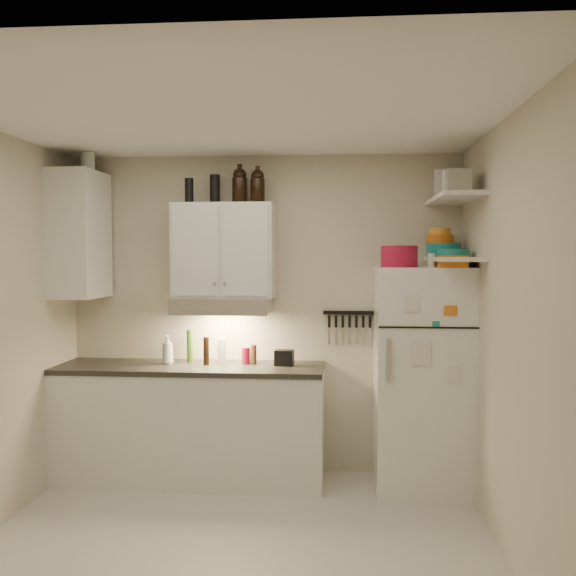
{
  "coord_description": "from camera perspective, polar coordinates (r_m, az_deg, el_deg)",
  "views": [
    {
      "loc": [
        0.64,
        -3.74,
        1.79
      ],
      "look_at": [
        0.25,
        0.9,
        1.55
      ],
      "focal_mm": 40.0,
      "sensor_mm": 36.0,
      "label": 1
    }
  ],
  "objects": [
    {
      "name": "oil_bottle",
      "position": [
        5.27,
        -8.72,
        -5.14
      ],
      "size": [
        0.05,
        0.05,
        0.26
      ],
      "primitive_type": "cylinder",
      "rotation": [
        0.0,
        0.0,
        -0.08
      ],
      "color": "#355A16",
      "rests_on": "countertop"
    },
    {
      "name": "caddy",
      "position": [
        5.07,
        -0.34,
        -6.22
      ],
      "size": [
        0.15,
        0.12,
        0.12
      ],
      "primitive_type": "cube",
      "rotation": [
        0.0,
        0.0,
        -0.1
      ],
      "color": "black",
      "rests_on": "countertop"
    },
    {
      "name": "ceiling",
      "position": [
        3.88,
        -4.97,
        15.15
      ],
      "size": [
        3.2,
        3.0,
        0.02
      ],
      "primitive_type": "cube",
      "color": "white",
      "rests_on": "ground"
    },
    {
      "name": "side_cabinet",
      "position": [
        5.36,
        -18.05,
        4.52
      ],
      "size": [
        0.33,
        0.55,
        1.0
      ],
      "primitive_type": "cube",
      "color": "white",
      "rests_on": "left_wall"
    },
    {
      "name": "red_jar",
      "position": [
        5.15,
        -3.77,
        -6.03
      ],
      "size": [
        0.09,
        0.09,
        0.13
      ],
      "primitive_type": "cylinder",
      "rotation": [
        0.0,
        0.0,
        0.39
      ],
      "color": "maroon",
      "rests_on": "countertop"
    },
    {
      "name": "thermos_b",
      "position": [
        5.19,
        -8.78,
        8.54
      ],
      "size": [
        0.09,
        0.09,
        0.2
      ],
      "primitive_type": "cylinder",
      "rotation": [
        0.0,
        0.0,
        0.38
      ],
      "color": "black",
      "rests_on": "upper_cabinet"
    },
    {
      "name": "range_hood",
      "position": [
        5.11,
        -5.81,
        -1.55
      ],
      "size": [
        0.76,
        0.46,
        0.12
      ],
      "primitive_type": "cube",
      "color": "silver",
      "rests_on": "back_wall"
    },
    {
      "name": "bowl_yellow",
      "position": [
        5.08,
        13.35,
        4.9
      ],
      "size": [
        0.16,
        0.16,
        0.05
      ],
      "primitive_type": "cylinder",
      "color": "orange",
      "rests_on": "bowl_orange"
    },
    {
      "name": "soap_bottle",
      "position": [
        5.22,
        -10.65,
        -5.26
      ],
      "size": [
        0.11,
        0.11,
        0.26
      ],
      "primitive_type": "imported",
      "rotation": [
        0.0,
        0.0,
        -0.14
      ],
      "color": "white",
      "rests_on": "countertop"
    },
    {
      "name": "pepper_mill",
      "position": [
        5.14,
        -3.09,
        -5.91
      ],
      "size": [
        0.06,
        0.06,
        0.16
      ],
      "primitive_type": "cylinder",
      "rotation": [
        0.0,
        0.0,
        -0.29
      ],
      "color": "brown",
      "rests_on": "countertop"
    },
    {
      "name": "bowl_orange",
      "position": [
        5.08,
        13.34,
        4.25
      ],
      "size": [
        0.21,
        0.21,
        0.06
      ],
      "primitive_type": "cylinder",
      "color": "#CB5F13",
      "rests_on": "bowl_teal"
    },
    {
      "name": "back_wall",
      "position": [
        5.31,
        -2.14,
        -2.34
      ],
      "size": [
        3.2,
        0.02,
        2.6
      ],
      "primitive_type": "cube",
      "color": "beige",
      "rests_on": "ground"
    },
    {
      "name": "countertop",
      "position": [
        5.15,
        -8.68,
        -7.02
      ],
      "size": [
        2.1,
        0.62,
        0.04
      ],
      "primitive_type": "cube",
      "color": "#2D2A26",
      "rests_on": "base_cabinet"
    },
    {
      "name": "spice_jar",
      "position": [
        4.83,
        12.61,
        2.42
      ],
      "size": [
        0.07,
        0.07,
        0.1
      ],
      "primitive_type": "cylinder",
      "rotation": [
        0.0,
        0.0,
        -0.11
      ],
      "color": "silver",
      "rests_on": "fridge"
    },
    {
      "name": "clear_bottle",
      "position": [
        5.19,
        -5.91,
        -5.59
      ],
      "size": [
        0.08,
        0.08,
        0.2
      ],
      "primitive_type": "cylinder",
      "rotation": [
        0.0,
        0.0,
        0.18
      ],
      "color": "silver",
      "rests_on": "countertop"
    },
    {
      "name": "base_cabinet",
      "position": [
        5.25,
        -8.64,
        -11.97
      ],
      "size": [
        2.1,
        0.6,
        0.88
      ],
      "primitive_type": "cube",
      "color": "white",
      "rests_on": "floor"
    },
    {
      "name": "thermos_a",
      "position": [
        5.26,
        -6.52,
        8.69
      ],
      "size": [
        0.1,
        0.1,
        0.24
      ],
      "primitive_type": "cylinder",
      "rotation": [
        0.0,
        0.0,
        0.21
      ],
      "color": "black",
      "rests_on": "upper_cabinet"
    },
    {
      "name": "right_wall",
      "position": [
        3.89,
        19.27,
        -4.45
      ],
      "size": [
        0.02,
        3.0,
        2.6
      ],
      "primitive_type": "cube",
      "color": "beige",
      "rests_on": "ground"
    },
    {
      "name": "book_stack",
      "position": [
        4.76,
        14.39,
        2.3
      ],
      "size": [
        0.23,
        0.28,
        0.09
      ],
      "primitive_type": "cube",
      "rotation": [
        0.0,
        0.0,
        -0.1
      ],
      "color": "orange",
      "rests_on": "fridge"
    },
    {
      "name": "shelf_hi",
      "position": [
        4.85,
        14.54,
        7.71
      ],
      "size": [
        0.3,
        0.95,
        0.03
      ],
      "primitive_type": "cube",
      "color": "white",
      "rests_on": "right_wall"
    },
    {
      "name": "plates",
      "position": [
        4.82,
        14.49,
        3.03
      ],
      "size": [
        0.29,
        0.29,
        0.06
      ],
      "primitive_type": "cylinder",
      "rotation": [
        0.0,
        0.0,
        0.33
      ],
      "color": "#177F7F",
      "rests_on": "shelf_lo"
    },
    {
      "name": "growler_a",
      "position": [
        5.18,
        -4.31,
        9.08
      ],
      "size": [
        0.13,
        0.13,
        0.29
      ],
      "primitive_type": null,
      "rotation": [
        0.0,
        0.0,
        0.03
      ],
      "color": "black",
      "rests_on": "upper_cabinet"
    },
    {
      "name": "side_jar",
      "position": [
        5.38,
        -17.38,
        10.66
      ],
      "size": [
        0.14,
        0.14,
        0.15
      ],
      "primitive_type": "cylinder",
      "rotation": [
        0.0,
        0.0,
        0.3
      ],
      "color": "silver",
      "rests_on": "side_cabinet"
    },
    {
      "name": "upper_cabinet",
      "position": [
        5.16,
        -5.71,
        3.33
      ],
      "size": [
        0.8,
        0.33,
        0.75
      ],
      "primitive_type": "cube",
      "color": "white",
      "rests_on": "back_wall"
    },
    {
      "name": "floor",
      "position": [
        4.2,
        -4.79,
        -22.46
      ],
      "size": [
        3.2,
        3.0,
        0.02
      ],
      "primitive_type": "cube",
      "color": "beige",
      "rests_on": "ground"
    },
    {
      "name": "stock_pot",
      "position": [
        5.19,
        14.31,
        8.63
      ],
      "size": [
        0.34,
        0.34,
        0.19
      ],
      "primitive_type": "cylinder",
      "rotation": [
        0.0,
        0.0,
        -0.34
      ],
      "color": "silver",
      "rests_on": "shelf_hi"
    },
    {
      "name": "knife_strip",
      "position": [
        5.24,
        5.45,
        -2.2
      ],
      "size": [
        0.42,
        0.02,
        0.03
      ],
      "primitive_type": "cube",
      "color": "black",
      "rests_on": "back_wall"
    },
    {
      "name": "growler_b",
      "position": [
        5.14,
        -2.72,
        9.05
      ],
      "size": [
        0.13,
        0.13,
        0.27
      ],
      "primitive_type": null,
      "rotation": [
        0.0,
        0.0,
        0.15
      ],
      "color": "black",
      "rests_on": "upper_cabinet"
    },
    {
      "name": "dutch_oven",
      "position": [
        4.82,
        9.84,
        2.78
      ],
      "size": [
        0.35,
        0.35,
        0.16
      ],
      "primitive_type": "cylinder",
      "rotation": [
        0.0,
        0.0,
        0.37
      ],
      "color": "maroon",
      "rests_on": "fridge"
    },
    {
      "name": "tin_a",
      "position": [
        4.74,
        13.9,
        9.07
      ],
      "size": [
        0.19,
        0.18,
        0.17
      ],
      "primitive_type": "cube",
      "rotation": [
        0.0,
        0.0,
        -0.13
      ],
      "color": "#AAAAAD",
      "rests_on": "shelf_hi"
    },
    {
      "name": "vinegar_bottle",
      "position": [
        5.13,
        -7.28,
        -5.57
      ],
      "size": [
        0.05,
        0.05,
        0.22
      ],
      "primitive_type": "cylinder",
      "rotation": [
        0.0,
        0.0,
        -0.01
      ],
      "color": "black",
      "rests_on": "countertop"
    },
    {
      "name": "fridge",
      "position": [
        5.02,
        11.81,
        -7.9
      ],
      "size": [
        0.7,
        0.68,
        1.7
      ],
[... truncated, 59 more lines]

